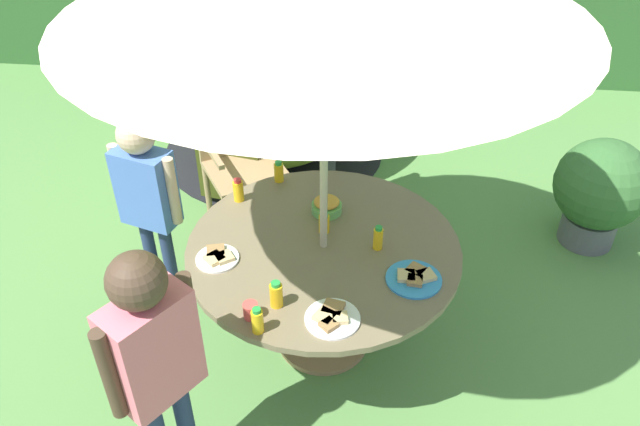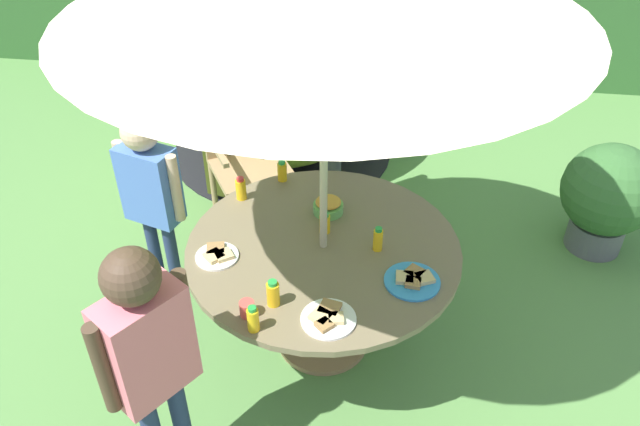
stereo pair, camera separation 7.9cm
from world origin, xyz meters
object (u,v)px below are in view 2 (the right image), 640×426
object	(u,v)px
plate_far_right	(217,255)
child_in_pink_shirt	(147,345)
child_in_blue_shirt	(150,185)
garden_table	(323,264)
dome_tent	(279,74)
plate_far_left	(328,318)
juice_bottle_front_edge	(273,293)
child_in_white_shirt	(335,105)
juice_bottle_mid_left	(325,223)
juice_bottle_mid_right	(241,189)
juice_bottle_center_back	(378,239)
wooden_chair	(246,151)
juice_bottle_near_left	(282,171)
cup_near	(247,309)
snack_bowl	(328,206)
potted_plant	(608,195)
juice_bottle_near_right	(253,319)

from	to	relation	value
plate_far_right	child_in_pink_shirt	bearing A→B (deg)	-96.61
plate_far_right	child_in_blue_shirt	bearing A→B (deg)	137.03
garden_table	dome_tent	bearing A→B (deg)	106.74
plate_far_left	juice_bottle_front_edge	world-z (taller)	juice_bottle_front_edge
child_in_white_shirt	juice_bottle_mid_left	size ratio (longest dim) A/B	12.43
juice_bottle_mid_right	juice_bottle_front_edge	size ratio (longest dim) A/B	1.00
juice_bottle_center_back	juice_bottle_mid_left	distance (m)	0.29
juice_bottle_center_back	juice_bottle_mid_left	size ratio (longest dim) A/B	1.14
wooden_chair	juice_bottle_front_edge	distance (m)	1.59
plate_far_right	wooden_chair	bearing A→B (deg)	97.44
garden_table	dome_tent	world-z (taller)	dome_tent
juice_bottle_near_left	juice_bottle_mid_right	distance (m)	0.28
cup_near	juice_bottle_mid_right	bearing A→B (deg)	105.13
wooden_chair	child_in_white_shirt	bearing A→B (deg)	-35.56
plate_far_left	snack_bowl	bearing A→B (deg)	97.10
dome_tent	cup_near	distance (m)	2.50
child_in_white_shirt	juice_bottle_near_left	bearing A→B (deg)	-29.05
garden_table	cup_near	world-z (taller)	cup_near
plate_far_right	dome_tent	bearing A→B (deg)	92.82
juice_bottle_near_left	juice_bottle_mid_left	distance (m)	0.52
potted_plant	plate_far_left	bearing A→B (deg)	-135.35
child_in_pink_shirt	plate_far_right	xyz separation A→B (m)	(0.08, 0.68, -0.12)
potted_plant	juice_bottle_near_right	world-z (taller)	juice_bottle_near_right
juice_bottle_near_right	juice_bottle_front_edge	distance (m)	0.17
juice_bottle_near_left	cup_near	bearing A→B (deg)	-87.75
snack_bowl	juice_bottle_mid_left	xyz separation A→B (m)	(0.00, -0.16, 0.01)
plate_far_left	juice_bottle_near_right	distance (m)	0.32
dome_tent	plate_far_left	distance (m)	2.55
juice_bottle_front_edge	potted_plant	bearing A→B (deg)	39.27
juice_bottle_center_back	juice_bottle_front_edge	size ratio (longest dim) A/B	0.98
garden_table	plate_far_right	bearing A→B (deg)	-162.66
plate_far_right	cup_near	size ratio (longest dim) A/B	2.82
garden_table	plate_far_left	xyz separation A→B (m)	(0.08, -0.48, 0.13)
plate_far_left	juice_bottle_near_right	size ratio (longest dim) A/B	1.85
plate_far_left	juice_bottle_front_edge	size ratio (longest dim) A/B	1.81
child_in_pink_shirt	juice_bottle_near_left	xyz separation A→B (m)	(0.27, 1.37, -0.07)
wooden_chair	plate_far_left	xyz separation A→B (m)	(0.73, -1.56, 0.18)
plate_far_right	juice_bottle_near_left	size ratio (longest dim) A/B	1.65
child_in_white_shirt	juice_bottle_near_left	size ratio (longest dim) A/B	11.39
child_in_pink_shirt	juice_bottle_near_right	world-z (taller)	child_in_pink_shirt
juice_bottle_near_right	plate_far_left	bearing A→B (deg)	17.72
child_in_white_shirt	child_in_pink_shirt	xyz separation A→B (m)	(-0.50, -1.86, -0.10)
child_in_pink_shirt	cup_near	distance (m)	0.46
snack_bowl	child_in_white_shirt	bearing A→B (deg)	94.33
juice_bottle_front_edge	juice_bottle_near_left	bearing A→B (deg)	98.23
juice_bottle_center_back	juice_bottle_mid_left	world-z (taller)	juice_bottle_center_back
garden_table	potted_plant	size ratio (longest dim) A/B	1.83
child_in_pink_shirt	garden_table	bearing A→B (deg)	-0.00
child_in_blue_shirt	garden_table	bearing A→B (deg)	0.00
snack_bowl	garden_table	bearing A→B (deg)	-87.81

